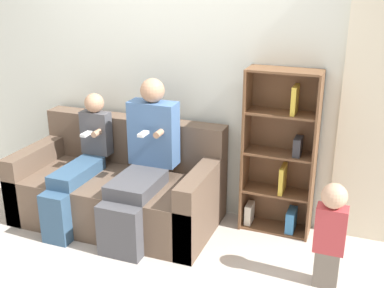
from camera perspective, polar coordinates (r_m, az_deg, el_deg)
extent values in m
plane|color=#BCB2A8|center=(3.86, -8.10, -13.06)|extent=(14.00, 14.00, 0.00)
cube|color=silver|center=(4.23, -2.30, 8.83)|extent=(10.00, 0.06, 2.55)
cube|color=brown|center=(4.20, -9.41, -6.89)|extent=(1.72, 0.70, 0.42)
cube|color=brown|center=(4.47, -6.75, -2.07)|extent=(1.72, 0.19, 0.85)
cube|color=brown|center=(4.58, -18.00, -4.03)|extent=(0.15, 0.70, 0.61)
cube|color=brown|center=(3.86, 0.73, -7.65)|extent=(0.15, 0.70, 0.61)
cube|color=#47474C|center=(3.76, -8.59, -10.28)|extent=(0.34, 0.12, 0.42)
cube|color=#47474C|center=(3.88, -6.58, -4.77)|extent=(0.34, 0.50, 0.11)
cube|color=#476B9E|center=(4.04, -4.57, 1.29)|extent=(0.41, 0.18, 0.54)
sphere|color=tan|center=(3.94, -4.71, 6.33)|extent=(0.20, 0.20, 0.20)
cylinder|color=tan|center=(3.86, -3.98, 1.24)|extent=(0.05, 0.10, 0.05)
cube|color=white|center=(3.86, -5.80, 1.20)|extent=(0.05, 0.12, 0.02)
cube|color=#335170|center=(4.05, -15.86, -8.52)|extent=(0.22, 0.12, 0.42)
cube|color=#335170|center=(4.18, -13.48, -3.31)|extent=(0.22, 0.56, 0.11)
cube|color=#4C4C51|center=(4.36, -11.27, 1.32)|extent=(0.26, 0.12, 0.39)
sphere|color=tan|center=(4.28, -11.52, 4.79)|extent=(0.17, 0.17, 0.17)
cylinder|color=tan|center=(4.22, -11.25, 1.26)|extent=(0.05, 0.10, 0.05)
cube|color=white|center=(4.22, -12.44, 1.16)|extent=(0.05, 0.12, 0.02)
cube|color=#70665B|center=(3.59, 15.63, -13.91)|extent=(0.17, 0.12, 0.27)
cube|color=#B73D42|center=(3.43, 16.11, -9.69)|extent=(0.21, 0.12, 0.33)
sphere|color=tan|center=(3.32, 16.52, -5.93)|extent=(0.17, 0.17, 0.17)
cube|color=brown|center=(4.01, 6.38, -0.64)|extent=(0.02, 0.26, 1.38)
cube|color=brown|center=(3.92, 14.34, -1.66)|extent=(0.02, 0.26, 1.38)
cube|color=brown|center=(4.07, 10.65, -0.57)|extent=(0.58, 0.02, 1.38)
cube|color=brown|center=(4.25, 9.74, -9.73)|extent=(0.54, 0.22, 0.02)
cube|color=brown|center=(4.09, 10.02, -5.59)|extent=(0.54, 0.22, 0.02)
cube|color=brown|center=(3.96, 10.32, -1.15)|extent=(0.54, 0.22, 0.02)
cube|color=brown|center=(3.85, 10.63, 3.57)|extent=(0.54, 0.22, 0.02)
cube|color=brown|center=(3.77, 10.96, 8.52)|extent=(0.54, 0.22, 0.02)
cube|color=gold|center=(4.03, 10.70, -4.08)|extent=(0.04, 0.19, 0.23)
cube|color=gold|center=(3.80, 12.10, 5.15)|extent=(0.04, 0.17, 0.22)
cube|color=#333338|center=(3.91, 12.44, -0.27)|extent=(0.06, 0.15, 0.15)
cube|color=beige|center=(4.24, 6.82, -8.11)|extent=(0.05, 0.15, 0.18)
cube|color=teal|center=(4.18, 11.68, -8.80)|extent=(0.07, 0.19, 0.18)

